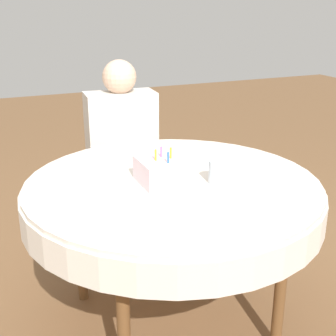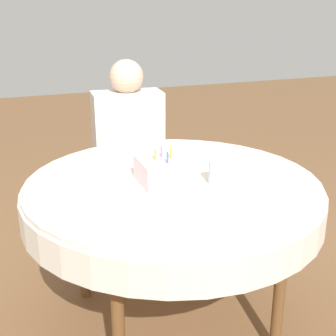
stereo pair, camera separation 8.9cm
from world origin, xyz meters
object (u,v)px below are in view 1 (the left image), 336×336
Objects in this scene: chair at (120,162)px; drinking_glass at (216,172)px; birthday_cake at (164,171)px; person at (122,137)px.

chair is 1.08m from drinking_glass.
birthday_cake is (-0.10, -0.95, 0.28)m from chair.
birthday_cake is (-0.09, -0.85, 0.09)m from person.
chair is at bearing 95.77° from drinking_glass.
chair is 9.25× the size of drinking_glass.
person is 0.86m from birthday_cake.
chair is at bearing 84.06° from birthday_cake.
person reaches higher than birthday_cake.
person is at bearing 96.77° from drinking_glass.
drinking_glass is at bearing -79.58° from chair.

